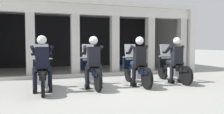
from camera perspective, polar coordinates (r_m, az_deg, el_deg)
name	(u,v)px	position (r m, az deg, el deg)	size (l,w,h in m)	color
ground_plane	(93,74)	(10.02, -4.91, -4.44)	(80.00, 80.00, 0.00)	#999993
station_building	(85,32)	(12.20, -7.10, 6.52)	(10.11, 4.88, 3.22)	black
kerb_strip	(98,75)	(9.43, -3.55, -4.54)	(9.61, 0.24, 0.12)	#B7B5AD
motorcycle_far_left	(42,73)	(6.70, -17.57, -4.05)	(0.62, 2.04, 1.35)	black
police_officer_far_left	(42,59)	(6.37, -17.61, -0.45)	(0.63, 0.61, 1.58)	black
motorcycle_center_left	(91,71)	(7.01, -5.35, -3.59)	(0.62, 2.04, 1.35)	black
police_officer_center_left	(93,58)	(6.70, -4.83, -0.15)	(0.63, 0.61, 1.58)	black
motorcycle_center_right	(136,70)	(7.40, 6.11, -3.24)	(0.62, 2.04, 1.35)	black
police_officer_center_right	(139,57)	(7.11, 7.06, 0.03)	(0.63, 0.61, 1.58)	black
motorcycle_far_right	(172,68)	(8.24, 15.15, -2.68)	(0.62, 2.04, 1.35)	black
police_officer_far_right	(176,56)	(7.97, 16.31, 0.26)	(0.63, 0.61, 1.58)	black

